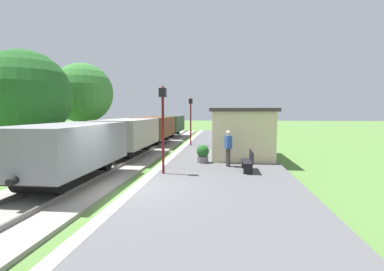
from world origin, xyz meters
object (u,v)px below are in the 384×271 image
Objects in this scene: person_waiting at (228,147)px; tree_trackside_far at (83,93)px; potted_planter at (203,153)px; lamp_post_far at (191,112)px; bench_near_hut at (249,161)px; station_hut at (241,132)px; lamp_post_near at (163,113)px; tree_trackside_mid at (25,96)px; freight_train at (143,132)px.

person_waiting is 0.27× the size of tree_trackside_far.
lamp_post_far is (-1.47, 7.33, 2.08)m from potted_planter.
person_waiting reaches higher than bench_near_hut.
station_hut is 3.62m from potted_planter.
potted_planter is at bearing -29.74° from tree_trackside_far.
lamp_post_near is 0.59× the size of tree_trackside_far.
bench_near_hut is 10.06m from lamp_post_far.
tree_trackside_far is at bearing -51.79° from person_waiting.
potted_planter is at bearing 61.29° from lamp_post_near.
lamp_post_far is (-2.73, 8.16, 1.62)m from person_waiting.
bench_near_hut is at bearing -32.06° from tree_trackside_far.
lamp_post_near is (-1.47, -2.68, 2.08)m from potted_planter.
potted_planter is (-2.14, 1.83, 0.00)m from bench_near_hut.
tree_trackside_mid is at bearing 165.23° from lamp_post_near.
tree_trackside_mid reaches higher than person_waiting.
freight_train is 8.87m from person_waiting.
person_waiting is 0.29× the size of tree_trackside_mid.
station_hut reaches higher than bench_near_hut.
tree_trackside_far is at bearing 150.26° from potted_planter.
station_hut is 5.85m from lamp_post_far.
tree_trackside_far reaches higher than station_hut.
station_hut is at bearing -51.92° from lamp_post_far.
freight_train is at bearing 157.09° from station_hut.
lamp_post_near is at bearing -118.71° from potted_planter.
station_hut is at bearing 57.27° from lamp_post_near.
tree_trackside_far is at bearing 168.19° from station_hut.
station_hut is 0.92× the size of tree_trackside_far.
station_hut is 0.97× the size of tree_trackside_mid.
tree_trackside_mid is at bearing -162.68° from station_hut.
tree_trackside_far is at bearing 133.87° from lamp_post_near.
bench_near_hut is at bearing 13.24° from lamp_post_near.
lamp_post_near is at bearing -14.77° from tree_trackside_mid.
potted_planter is (-2.07, -2.82, -0.93)m from station_hut.
person_waiting is at bearing -33.32° from potted_planter.
tree_trackside_far is (0.13, 5.80, 0.49)m from tree_trackside_mid.
tree_trackside_mid reaches higher than potted_planter.
person_waiting is 0.46× the size of lamp_post_near.
station_hut reaches higher than person_waiting.
tree_trackside_mid reaches higher than lamp_post_far.
person_waiting is 8.76m from lamp_post_far.
potted_planter is (-1.27, 0.83, -0.46)m from person_waiting.
tree_trackside_mid is (-9.11, -0.67, 2.94)m from potted_planter.
station_hut is at bearing -11.81° from tree_trackside_far.
bench_near_hut is at bearing -68.52° from lamp_post_far.
freight_train is 7.03× the size of lamp_post_far.
potted_planter is 3.70m from lamp_post_near.
lamp_post_far is at bearing 101.32° from potted_planter.
lamp_post_far is (-3.61, 9.16, 2.08)m from bench_near_hut.
lamp_post_near is at bearing -166.76° from bench_near_hut.
lamp_post_far is at bearing 90.00° from lamp_post_near.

